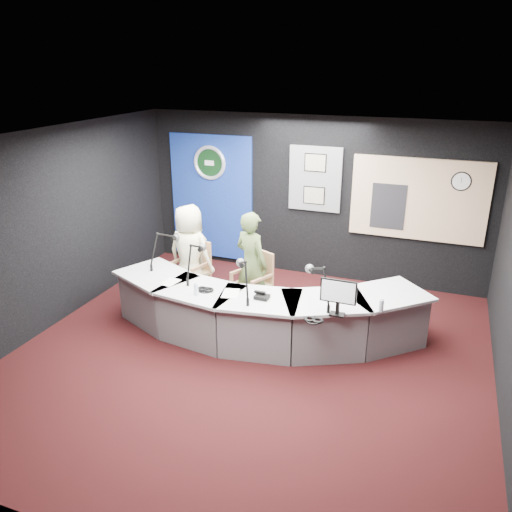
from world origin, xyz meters
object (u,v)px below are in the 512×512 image
at_px(armchair_left, 191,269).
at_px(person_man, 190,254).
at_px(broadcast_desk, 260,312).
at_px(armchair_right, 251,286).
at_px(person_woman, 251,264).

bearing_deg(armchair_left, person_man, 0.00).
relative_size(broadcast_desk, armchair_right, 5.20).
bearing_deg(person_woman, armchair_right, -0.00).
distance_m(armchair_left, armchair_right, 1.08).
height_order(armchair_right, person_man, person_man).
height_order(broadcast_desk, person_woman, person_woman).
bearing_deg(person_man, armchair_right, -177.60).
relative_size(armchair_left, person_woman, 0.65).
height_order(broadcast_desk, armchair_right, armchair_right).
distance_m(broadcast_desk, armchair_right, 0.75).
xyz_separation_m(broadcast_desk, person_man, (-1.45, 0.74, 0.41)).
distance_m(armchair_right, person_man, 1.14).
distance_m(armchair_left, person_man, 0.27).
height_order(broadcast_desk, person_man, person_man).
bearing_deg(armchair_right, person_man, -159.15).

